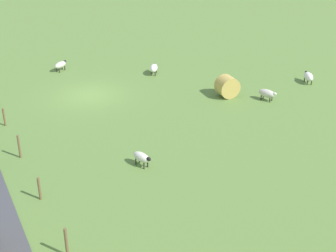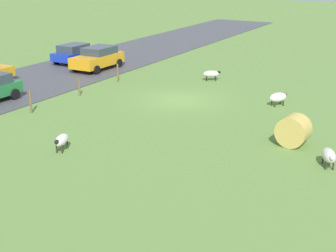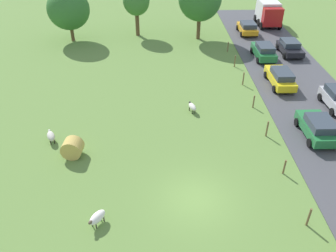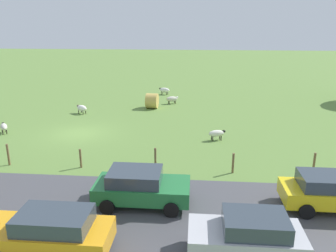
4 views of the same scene
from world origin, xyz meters
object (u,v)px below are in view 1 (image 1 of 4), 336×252
(sheep_0, at_px, (308,76))
(sheep_2, at_px, (267,93))
(sheep_3, at_px, (61,65))
(sheep_1, at_px, (154,68))
(hay_bale_0, at_px, (227,86))
(sheep_4, at_px, (142,157))

(sheep_0, distance_m, sheep_2, 4.62)
(sheep_0, height_order, sheep_3, sheep_0)
(sheep_3, bearing_deg, sheep_2, 131.95)
(sheep_0, xyz_separation_m, sheep_1, (8.92, -6.50, 0.00))
(hay_bale_0, bearing_deg, sheep_4, 32.83)
(sheep_1, bearing_deg, sheep_2, 120.07)
(sheep_1, bearing_deg, hay_bale_0, 112.89)
(sheep_0, relative_size, sheep_2, 1.02)
(sheep_4, height_order, hay_bale_0, hay_bale_0)
(sheep_0, bearing_deg, sheep_2, 14.73)
(sheep_0, relative_size, sheep_1, 1.07)
(sheep_1, distance_m, hay_bale_0, 6.45)
(sheep_4, distance_m, hay_bale_0, 10.29)
(sheep_2, xyz_separation_m, hay_bale_0, (1.94, -1.74, 0.21))
(hay_bale_0, bearing_deg, sheep_1, -67.11)
(sheep_4, relative_size, hay_bale_0, 0.88)
(sheep_4, bearing_deg, sheep_1, -118.07)
(sheep_4, bearing_deg, hay_bale_0, -147.17)
(sheep_1, bearing_deg, sheep_4, 61.93)
(sheep_1, height_order, sheep_3, sheep_1)
(sheep_0, relative_size, sheep_3, 1.10)
(sheep_0, xyz_separation_m, sheep_3, (14.81, -10.33, -0.01))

